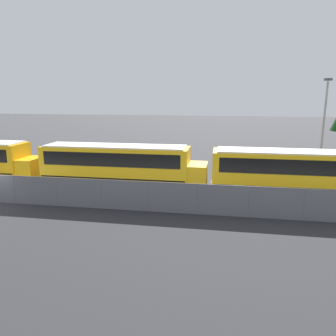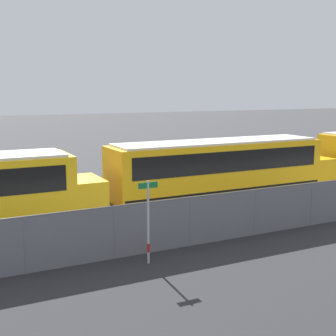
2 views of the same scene
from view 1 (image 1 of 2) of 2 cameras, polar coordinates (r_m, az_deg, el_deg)
The scene contains 3 objects.
school_bus_4 at distance 25.01m, azimuth -8.51°, elevation 0.81°, with size 12.58×2.62×3.37m.
school_bus_5 at distance 23.96m, azimuth 21.90°, elevation -0.48°, with size 12.58×2.62×3.37m.
light_pole at distance 30.45m, azimuth 25.46°, elevation 6.74°, with size 0.60×0.24×8.38m.
Camera 1 is at (14.98, -18.68, 6.99)m, focal length 35.00 mm.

